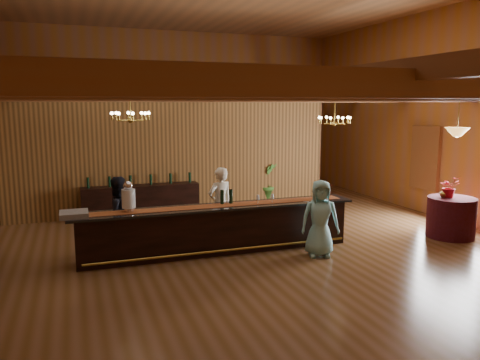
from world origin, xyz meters
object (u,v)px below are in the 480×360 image
object	(u,v)px
floor_plant	(268,183)
chandelier_right	(334,120)
backbar_shelf	(141,201)
guest	(320,218)
round_table	(451,217)
pendant_lamp	(457,132)
beverage_dispenser	(128,197)
raffle_drum	(320,191)
chandelier_left	(131,116)
bartender	(220,204)
staff_second	(117,215)
tasting_bar	(218,229)

from	to	relation	value
floor_plant	chandelier_right	bearing A→B (deg)	-78.31
backbar_shelf	guest	size ratio (longest dim) A/B	2.01
round_table	pendant_lamp	distance (m)	1.94
pendant_lamp	beverage_dispenser	bearing A→B (deg)	173.53
raffle_drum	chandelier_left	xyz separation A→B (m)	(-3.83, 1.31, 1.62)
chandelier_left	guest	distance (m)	4.47
chandelier_right	bartender	xyz separation A→B (m)	(-3.10, -0.42, -1.81)
bartender	floor_plant	size ratio (longest dim) A/B	1.31
beverage_dispenser	chandelier_left	xyz separation A→B (m)	(0.23, 1.17, 1.51)
guest	floor_plant	bearing A→B (deg)	98.15
bartender	staff_second	distance (m)	2.26
backbar_shelf	staff_second	bearing A→B (deg)	-105.85
pendant_lamp	floor_plant	distance (m)	5.67
guest	round_table	bearing A→B (deg)	22.65
beverage_dispenser	floor_plant	size ratio (longest dim) A/B	0.48
chandelier_left	chandelier_right	xyz separation A→B (m)	(4.94, 0.03, -0.14)
chandelier_left	floor_plant	size ratio (longest dim) A/B	0.64
floor_plant	beverage_dispenser	bearing A→B (deg)	-139.24
round_table	floor_plant	distance (m)	5.39
chandelier_left	staff_second	distance (m)	2.11
raffle_drum	guest	bearing A→B (deg)	-119.06
guest	chandelier_left	bearing A→B (deg)	166.92
raffle_drum	chandelier_right	world-z (taller)	chandelier_right
bartender	chandelier_right	bearing A→B (deg)	171.94
pendant_lamp	guest	distance (m)	3.86
chandelier_left	raffle_drum	bearing A→B (deg)	-18.91
round_table	pendant_lamp	world-z (taller)	pendant_lamp
beverage_dispenser	raffle_drum	world-z (taller)	beverage_dispenser
tasting_bar	guest	xyz separation A→B (m)	(1.84, -0.92, 0.28)
round_table	chandelier_right	xyz separation A→B (m)	(-1.92, 2.00, 2.17)
raffle_drum	backbar_shelf	bearing A→B (deg)	132.12
tasting_bar	pendant_lamp	xyz separation A→B (m)	(5.33, -0.73, 1.91)
chandelier_right	guest	bearing A→B (deg)	-125.70
staff_second	pendant_lamp	bearing A→B (deg)	148.78
backbar_shelf	chandelier_left	size ratio (longest dim) A/B	3.86
chandelier_left	pendant_lamp	size ratio (longest dim) A/B	0.89
tasting_bar	backbar_shelf	world-z (taller)	tasting_bar
beverage_dispenser	chandelier_right	world-z (taller)	chandelier_right
chandelier_right	tasting_bar	bearing A→B (deg)	-159.56
pendant_lamp	staff_second	world-z (taller)	pendant_lamp
chandelier_right	raffle_drum	bearing A→B (deg)	-129.38
raffle_drum	backbar_shelf	world-z (taller)	raffle_drum
beverage_dispenser	bartender	size ratio (longest dim) A/B	0.37
floor_plant	round_table	bearing A→B (deg)	-62.39
beverage_dispenser	bartender	bearing A→B (deg)	20.60
tasting_bar	guest	bearing A→B (deg)	-25.85
backbar_shelf	guest	bearing A→B (deg)	-56.82
round_table	chandelier_right	bearing A→B (deg)	133.80
tasting_bar	bartender	distance (m)	0.96
bartender	floor_plant	distance (m)	4.08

